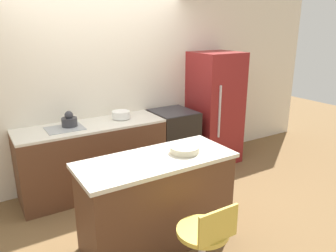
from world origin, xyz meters
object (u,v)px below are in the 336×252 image
stool_chair (204,246)px  oven_range (173,141)px  mixing_bowl (121,115)px  refrigerator (215,108)px  kettle (69,120)px

stool_chair → oven_range: bearing=63.9°
oven_range → mixing_bowl: 0.96m
refrigerator → kettle: size_ratio=9.00×
oven_range → stool_chair: (-1.04, -2.11, -0.07)m
oven_range → stool_chair: bearing=-116.1°
refrigerator → stool_chair: (-1.81, -2.10, -0.48)m
refrigerator → stool_chair: refrigerator is taller
oven_range → refrigerator: size_ratio=0.53×
mixing_bowl → kettle: bearing=180.0°
kettle → oven_range: bearing=-1.9°
refrigerator → mixing_bowl: bearing=177.7°
refrigerator → oven_range: bearing=179.0°
stool_chair → kettle: size_ratio=4.18×
kettle → mixing_bowl: bearing=0.0°
oven_range → mixing_bowl: mixing_bowl is taller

